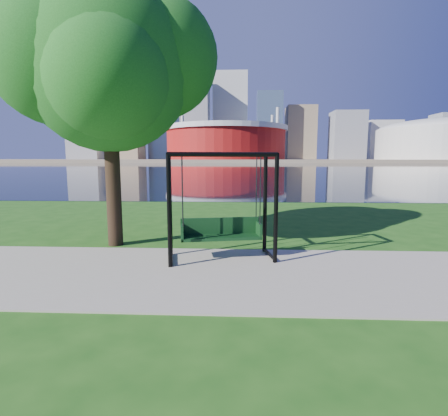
{
  "coord_description": "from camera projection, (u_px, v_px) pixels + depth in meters",
  "views": [
    {
      "loc": [
        0.3,
        -7.65,
        2.44
      ],
      "look_at": [
        -0.06,
        0.0,
        1.36
      ],
      "focal_mm": 28.0,
      "sensor_mm": 36.0,
      "label": 1
    }
  ],
  "objects": [
    {
      "name": "swing",
      "position": [
        221.0,
        209.0,
        8.38
      ],
      "size": [
        2.69,
        1.54,
        2.59
      ],
      "rotation": [
        0.0,
        0.0,
        0.19
      ],
      "color": "black",
      "rests_on": "ground"
    },
    {
      "name": "park_tree",
      "position": [
        107.0,
        62.0,
        9.35
      ],
      "size": [
        5.79,
        5.23,
        7.2
      ],
      "color": "black",
      "rests_on": "ground"
    },
    {
      "name": "arena",
      "position": [
        444.0,
        138.0,
        231.71
      ],
      "size": [
        84.0,
        84.0,
        26.56
      ],
      "color": "beige",
      "rests_on": "far_bank"
    },
    {
      "name": "path",
      "position": [
        226.0,
        274.0,
        7.42
      ],
      "size": [
        120.0,
        4.0,
        0.03
      ],
      "primitive_type": "cube",
      "color": "#9E937F",
      "rests_on": "ground"
    },
    {
      "name": "far_bank",
      "position": [
        241.0,
        160.0,
        310.43
      ],
      "size": [
        900.0,
        228.0,
        2.0
      ],
      "primitive_type": "cube",
      "color": "#937F60",
      "rests_on": "ground"
    },
    {
      "name": "river",
      "position": [
        240.0,
        167.0,
        108.8
      ],
      "size": [
        900.0,
        180.0,
        0.02
      ],
      "primitive_type": "cube",
      "color": "black",
      "rests_on": "ground"
    },
    {
      "name": "skyline",
      "position": [
        236.0,
        122.0,
        319.0
      ],
      "size": [
        392.0,
        66.0,
        96.5
      ],
      "color": "gray",
      "rests_on": "far_bank"
    },
    {
      "name": "stadium",
      "position": [
        226.0,
        141.0,
        238.83
      ],
      "size": [
        83.0,
        83.0,
        32.0
      ],
      "color": "maroon",
      "rests_on": "far_bank"
    },
    {
      "name": "ground",
      "position": [
        227.0,
        267.0,
        7.92
      ],
      "size": [
        900.0,
        900.0,
        0.0
      ],
      "primitive_type": "plane",
      "color": "#1E5114",
      "rests_on": "ground"
    }
  ]
}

